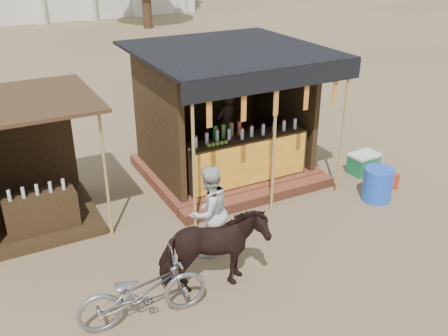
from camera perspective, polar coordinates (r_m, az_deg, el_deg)
ground at (r=8.14m, az=5.40°, el=-11.32°), size 120.00×120.00×0.00m
main_stall at (r=10.64m, az=0.34°, el=4.28°), size 3.60×3.61×2.78m
secondary_stall at (r=9.52m, az=-22.01°, el=-1.46°), size 2.40×2.40×2.38m
cow at (r=7.32m, az=-1.27°, el=-9.55°), size 1.66×0.98×1.31m
motorbike at (r=7.00m, az=-9.29°, el=-13.73°), size 1.84×0.77×0.94m
bystander at (r=8.03m, az=-1.73°, el=-5.02°), size 0.90×0.79×1.57m
blue_barrel at (r=10.32m, az=17.15°, el=-1.80°), size 0.58×0.58×0.67m
red_crate at (r=10.96m, az=17.99°, el=-1.29°), size 0.46×0.43×0.33m
cooler at (r=11.45m, az=15.65°, el=0.55°), size 0.67×0.48×0.46m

